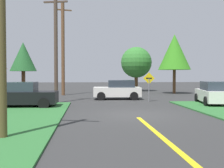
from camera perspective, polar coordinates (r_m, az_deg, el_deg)
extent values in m
plane|color=#323232|center=(14.51, 4.73, -6.33)|extent=(120.00, 120.00, 0.00)
cube|color=yellow|center=(6.95, 16.64, -15.62)|extent=(0.20, 14.00, 0.01)
cube|color=white|center=(20.35, 20.40, -2.25)|extent=(2.51, 4.42, 0.76)
cube|color=#2D3842|center=(20.06, 20.62, -0.36)|extent=(1.96, 2.54, 0.60)
cylinder|color=black|center=(21.54, 17.17, -2.78)|extent=(0.34, 0.71, 0.68)
cylinder|color=black|center=(21.97, 21.63, -2.74)|extent=(0.34, 0.71, 0.68)
cylinder|color=black|center=(18.79, 18.94, -3.49)|extent=(0.34, 0.71, 0.68)
cube|color=white|center=(23.31, 1.04, -1.60)|extent=(4.04, 2.13, 0.76)
cube|color=#2D3842|center=(23.30, 1.88, 0.07)|extent=(2.26, 1.80, 0.60)
cylinder|color=black|center=(22.36, -2.26, -2.53)|extent=(0.69, 0.26, 0.68)
cylinder|color=black|center=(24.23, -2.25, -2.18)|extent=(0.69, 0.26, 0.68)
cylinder|color=black|center=(22.51, 4.59, -2.50)|extent=(0.69, 0.26, 0.68)
cylinder|color=black|center=(24.38, 4.07, -2.15)|extent=(0.69, 0.26, 0.68)
cube|color=black|center=(18.34, -17.87, -2.67)|extent=(4.25, 1.92, 0.76)
cube|color=#2D3842|center=(18.39, -19.01, -0.55)|extent=(2.35, 1.65, 0.60)
cylinder|color=black|center=(18.95, -13.00, -3.39)|extent=(0.69, 0.24, 0.68)
cylinder|color=black|center=(17.20, -13.95, -3.94)|extent=(0.69, 0.24, 0.68)
cylinder|color=black|center=(19.61, -21.29, -3.29)|extent=(0.69, 0.24, 0.68)
cylinder|color=brown|center=(9.74, -21.98, 14.91)|extent=(0.28, 0.28, 8.60)
cylinder|color=brown|center=(20.84, -11.54, 7.27)|extent=(0.27, 0.27, 8.06)
cube|color=brown|center=(21.42, -11.61, 16.33)|extent=(1.78, 0.52, 0.12)
cylinder|color=brown|center=(28.38, -10.12, 7.14)|extent=(0.34, 0.34, 9.32)
cube|color=brown|center=(28.99, -10.17, 14.87)|extent=(1.78, 0.54, 0.12)
cylinder|color=slate|center=(21.38, 7.66, -1.24)|extent=(0.08, 0.08, 1.80)
cube|color=yellow|center=(21.35, 7.67, 1.18)|extent=(0.91, 0.06, 0.91)
cube|color=black|center=(21.35, 7.67, 1.18)|extent=(0.45, 0.06, 0.10)
cylinder|color=brown|center=(31.02, 12.76, 0.48)|extent=(0.33, 0.33, 2.62)
cone|color=#368A1E|center=(31.10, 12.80, 6.47)|extent=(3.52, 3.52, 3.88)
cylinder|color=brown|center=(34.54, 5.03, 0.22)|extent=(0.43, 0.43, 2.07)
sphere|color=#347D2F|center=(34.55, 5.04, 4.48)|extent=(3.83, 3.83, 3.83)
cylinder|color=brown|center=(29.19, -17.86, 0.16)|extent=(0.37, 0.37, 2.44)
cone|color=#215A28|center=(29.23, -17.92, 5.41)|extent=(2.64, 2.64, 2.91)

